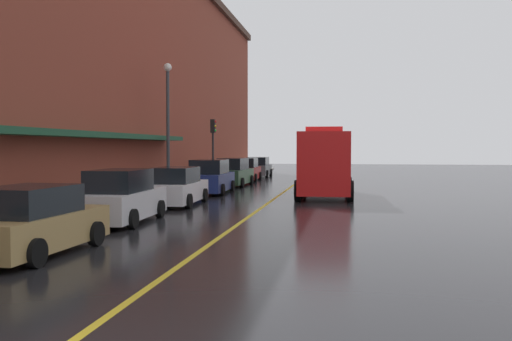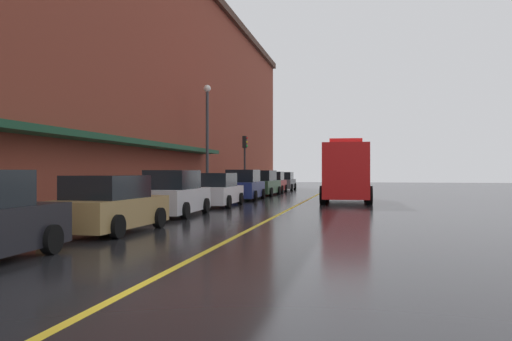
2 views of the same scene
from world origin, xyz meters
name	(u,v)px [view 1 (image 1 of 2)]	position (x,y,z in m)	size (l,w,h in m)	color
ground_plane	(281,194)	(0.00, 25.00, 0.00)	(112.00, 112.00, 0.00)	black
sidewalk_left	(173,191)	(-6.20, 25.00, 0.07)	(2.40, 70.00, 0.15)	#9E9B93
lane_center_stripe	(281,194)	(0.00, 25.00, 0.00)	(0.16, 70.00, 0.01)	gold
brick_building_left	(70,60)	(-11.86, 23.99, 7.52)	(10.09, 64.00, 15.01)	brown
parked_car_1	(32,222)	(-3.86, 6.77, 0.78)	(2.15, 4.46, 1.66)	#A5844C
parked_car_2	(122,198)	(-4.02, 12.54, 0.85)	(2.10, 4.74, 1.83)	silver
parked_car_3	(177,187)	(-3.91, 18.43, 0.80)	(2.14, 4.83, 1.70)	silver
parked_car_4	(210,178)	(-3.95, 24.80, 0.88)	(2.24, 4.93, 1.89)	navy
parked_car_5	(234,173)	(-3.87, 30.95, 0.87)	(2.09, 4.91, 1.86)	#2D5133
parked_car_6	(246,170)	(-4.01, 36.35, 0.82)	(2.02, 4.26, 1.77)	maroon
parked_car_7	(258,168)	(-4.03, 42.41, 0.81)	(2.09, 4.55, 1.73)	#595B60
fire_truck	(325,164)	(2.44, 23.98, 1.69)	(2.96, 7.65, 3.56)	red
parking_meter_1	(129,184)	(-5.35, 16.48, 1.06)	(0.14, 0.18, 1.33)	#4C4C51
street_lamp_left	(168,113)	(-5.95, 23.45, 4.40)	(0.44, 0.44, 6.94)	#33383D
traffic_light_near	(213,139)	(-5.29, 30.97, 3.16)	(0.38, 0.36, 4.30)	#232326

